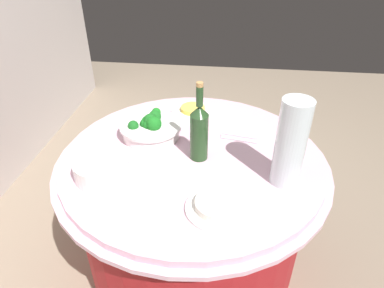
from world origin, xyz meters
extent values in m
plane|color=gray|center=(0.00, 0.00, 0.00)|extent=(6.00, 6.00, 0.00)
cylinder|color=maroon|center=(0.00, 0.00, 0.34)|extent=(1.01, 1.01, 0.69)
cylinder|color=#E0B2C6|center=(0.00, 0.00, 0.70)|extent=(1.16, 1.16, 0.02)
cylinder|color=#E0B2C6|center=(0.00, 0.00, 0.72)|extent=(1.10, 1.10, 0.03)
cylinder|color=white|center=(0.12, 0.20, 0.77)|extent=(0.26, 0.26, 0.05)
cylinder|color=white|center=(0.12, 0.20, 0.80)|extent=(0.28, 0.28, 0.01)
sphere|color=#19661E|center=(0.17, 0.19, 0.82)|extent=(0.06, 0.06, 0.06)
sphere|color=#19631E|center=(0.11, 0.20, 0.82)|extent=(0.06, 0.06, 0.06)
sphere|color=#195F1E|center=(0.09, 0.27, 0.81)|extent=(0.05, 0.05, 0.05)
sphere|color=#19781E|center=(0.22, 0.20, 0.81)|extent=(0.04, 0.04, 0.04)
sphere|color=#196B1E|center=(0.10, 0.21, 0.81)|extent=(0.05, 0.05, 0.05)
sphere|color=#19691E|center=(0.12, 0.20, 0.81)|extent=(0.05, 0.05, 0.05)
sphere|color=#197D1E|center=(0.12, 0.21, 0.81)|extent=(0.06, 0.06, 0.06)
sphere|color=#196F1E|center=(0.09, 0.18, 0.82)|extent=(0.07, 0.07, 0.07)
sphere|color=#19661E|center=(0.11, 0.23, 0.81)|extent=(0.04, 0.04, 0.04)
sphere|color=#19721E|center=(0.13, 0.19, 0.81)|extent=(0.05, 0.05, 0.05)
cylinder|color=white|center=(-0.19, 0.32, 0.74)|extent=(0.21, 0.21, 0.01)
cylinder|color=white|center=(-0.19, 0.32, 0.76)|extent=(0.21, 0.21, 0.01)
cylinder|color=white|center=(-0.19, 0.32, 0.77)|extent=(0.21, 0.21, 0.01)
cylinder|color=white|center=(-0.19, 0.32, 0.78)|extent=(0.21, 0.21, 0.01)
cylinder|color=white|center=(-0.19, 0.32, 0.79)|extent=(0.21, 0.21, 0.01)
cylinder|color=white|center=(-0.19, 0.32, 0.80)|extent=(0.21, 0.21, 0.01)
cylinder|color=white|center=(-0.19, 0.32, 0.80)|extent=(0.21, 0.21, 0.01)
cylinder|color=white|center=(-0.19, 0.32, 0.81)|extent=(0.21, 0.21, 0.01)
cylinder|color=#213F1E|center=(-0.02, -0.03, 0.84)|extent=(0.07, 0.07, 0.20)
cone|color=#213F1E|center=(-0.02, -0.03, 0.96)|extent=(0.07, 0.07, 0.04)
cylinder|color=#213F1E|center=(-0.02, -0.03, 1.02)|extent=(0.03, 0.03, 0.08)
cylinder|color=#B2844C|center=(-0.02, -0.03, 1.07)|extent=(0.03, 0.03, 0.02)
cylinder|color=silver|center=(-0.14, -0.37, 0.91)|extent=(0.11, 0.11, 0.34)
sphere|color=#E5B26B|center=(-0.11, -0.37, 0.78)|extent=(0.06, 0.06, 0.06)
sphere|color=#E5B26B|center=(-0.15, -0.35, 0.78)|extent=(0.06, 0.06, 0.06)
sphere|color=#E5B26B|center=(-0.15, -0.39, 0.78)|extent=(0.06, 0.06, 0.06)
sphere|color=#72C64C|center=(-0.12, -0.36, 0.83)|extent=(0.06, 0.06, 0.06)
sphere|color=#72C64C|center=(-0.15, -0.36, 0.83)|extent=(0.06, 0.06, 0.06)
sphere|color=#72C64C|center=(-0.13, -0.39, 0.83)|extent=(0.06, 0.06, 0.06)
sphere|color=red|center=(-0.13, -0.35, 0.89)|extent=(0.06, 0.06, 0.06)
sphere|color=red|center=(-0.16, -0.37, 0.89)|extent=(0.06, 0.06, 0.06)
sphere|color=red|center=(-0.12, -0.38, 0.89)|extent=(0.06, 0.06, 0.06)
sphere|color=#E5B26B|center=(-0.14, -0.35, 0.94)|extent=(0.06, 0.06, 0.06)
sphere|color=#E5B26B|center=(-0.15, -0.38, 0.94)|extent=(0.06, 0.06, 0.06)
sphere|color=#E5B26B|center=(-0.12, -0.37, 0.94)|extent=(0.06, 0.06, 0.06)
sphere|color=#72C64C|center=(-0.15, -0.35, 0.99)|extent=(0.06, 0.06, 0.06)
sphere|color=#72C64C|center=(-0.14, -0.39, 0.99)|extent=(0.06, 0.06, 0.06)
sphere|color=#72C64C|center=(-0.12, -0.36, 0.99)|extent=(0.06, 0.06, 0.06)
cylinder|color=silver|center=(0.16, -0.20, 0.74)|extent=(0.03, 0.16, 0.01)
cylinder|color=silver|center=(0.13, -0.20, 0.74)|extent=(0.03, 0.16, 0.01)
sphere|color=silver|center=(0.16, -0.12, 0.74)|extent=(0.01, 0.01, 0.01)
cylinder|color=white|center=(-0.32, -0.12, 0.75)|extent=(0.22, 0.22, 0.01)
cylinder|color=white|center=(-0.32, -0.12, 0.77)|extent=(0.15, 0.15, 0.03)
cylinder|color=white|center=(0.37, 0.04, 0.75)|extent=(0.22, 0.22, 0.01)
cylinder|color=#F2D14C|center=(0.37, 0.04, 0.76)|extent=(0.12, 0.12, 0.02)
cube|color=white|center=(0.10, -0.45, 0.77)|extent=(0.05, 0.01, 0.05)
cube|color=maroon|center=(0.10, -0.45, 0.79)|extent=(0.05, 0.01, 0.01)
camera|label=1|loc=(-1.17, -0.14, 1.57)|focal=31.81mm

